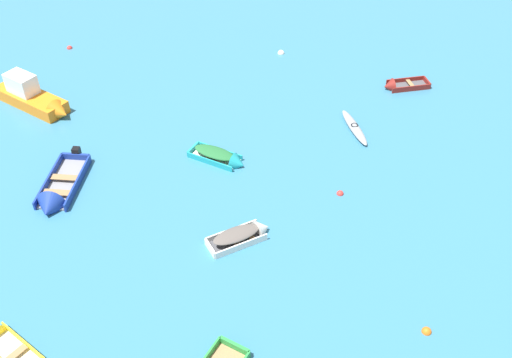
{
  "coord_description": "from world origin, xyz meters",
  "views": [
    {
      "loc": [
        4.27,
        -2.28,
        19.76
      ],
      "look_at": [
        0.0,
        20.55,
        0.15
      ],
      "focal_mm": 41.4,
      "sensor_mm": 36.0,
      "label": 1
    }
  ],
  "objects_px": {
    "rowboat_yellow_near_camera": "(0,341)",
    "mooring_buoy_outer_edge": "(281,53)",
    "kayak_grey_near_right": "(354,127)",
    "rowboat_maroon_back_row_left": "(397,86)",
    "rowboat_white_distant_center": "(246,234)",
    "mooring_buoy_central": "(340,194)",
    "rowboat_turquoise_back_row_right": "(223,158)",
    "motor_launch_orange_outer_left": "(34,98)",
    "mooring_buoy_midfield": "(426,332)",
    "rowboat_deep_blue_far_back": "(56,196)",
    "mooring_buoy_near_foreground": "(70,48)"
  },
  "relations": [
    {
      "from": "rowboat_turquoise_back_row_right",
      "to": "motor_launch_orange_outer_left",
      "type": "height_order",
      "value": "motor_launch_orange_outer_left"
    },
    {
      "from": "rowboat_yellow_near_camera",
      "to": "mooring_buoy_midfield",
      "type": "bearing_deg",
      "value": 12.44
    },
    {
      "from": "rowboat_yellow_near_camera",
      "to": "rowboat_deep_blue_far_back",
      "type": "relative_size",
      "value": 0.69
    },
    {
      "from": "rowboat_yellow_near_camera",
      "to": "mooring_buoy_central",
      "type": "xyz_separation_m",
      "value": [
        12.33,
        11.26,
        -0.15
      ]
    },
    {
      "from": "rowboat_deep_blue_far_back",
      "to": "rowboat_yellow_near_camera",
      "type": "bearing_deg",
      "value": -79.34
    },
    {
      "from": "rowboat_white_distant_center",
      "to": "mooring_buoy_central",
      "type": "bearing_deg",
      "value": 43.86
    },
    {
      "from": "rowboat_white_distant_center",
      "to": "mooring_buoy_outer_edge",
      "type": "relative_size",
      "value": 6.54
    },
    {
      "from": "mooring_buoy_central",
      "to": "rowboat_white_distant_center",
      "type": "bearing_deg",
      "value": -136.14
    },
    {
      "from": "rowboat_deep_blue_far_back",
      "to": "mooring_buoy_outer_edge",
      "type": "height_order",
      "value": "rowboat_deep_blue_far_back"
    },
    {
      "from": "rowboat_deep_blue_far_back",
      "to": "rowboat_white_distant_center",
      "type": "bearing_deg",
      "value": -4.99
    },
    {
      "from": "rowboat_white_distant_center",
      "to": "mooring_buoy_central",
      "type": "xyz_separation_m",
      "value": [
        4.06,
        3.91,
        -0.28
      ]
    },
    {
      "from": "rowboat_white_distant_center",
      "to": "kayak_grey_near_right",
      "type": "bearing_deg",
      "value": 65.36
    },
    {
      "from": "rowboat_white_distant_center",
      "to": "rowboat_turquoise_back_row_right",
      "type": "bearing_deg",
      "value": 113.23
    },
    {
      "from": "mooring_buoy_midfield",
      "to": "mooring_buoy_central",
      "type": "height_order",
      "value": "mooring_buoy_midfield"
    },
    {
      "from": "rowboat_turquoise_back_row_right",
      "to": "mooring_buoy_near_foreground",
      "type": "relative_size",
      "value": 8.75
    },
    {
      "from": "rowboat_deep_blue_far_back",
      "to": "kayak_grey_near_right",
      "type": "bearing_deg",
      "value": 31.72
    },
    {
      "from": "rowboat_turquoise_back_row_right",
      "to": "mooring_buoy_outer_edge",
      "type": "distance_m",
      "value": 12.6
    },
    {
      "from": "rowboat_yellow_near_camera",
      "to": "rowboat_maroon_back_row_left",
      "type": "bearing_deg",
      "value": 55.62
    },
    {
      "from": "rowboat_yellow_near_camera",
      "to": "kayak_grey_near_right",
      "type": "relative_size",
      "value": 0.98
    },
    {
      "from": "kayak_grey_near_right",
      "to": "rowboat_turquoise_back_row_right",
      "type": "bearing_deg",
      "value": -147.5
    },
    {
      "from": "mooring_buoy_midfield",
      "to": "rowboat_turquoise_back_row_right",
      "type": "bearing_deg",
      "value": 138.72
    },
    {
      "from": "mooring_buoy_outer_edge",
      "to": "mooring_buoy_midfield",
      "type": "bearing_deg",
      "value": -67.03
    },
    {
      "from": "kayak_grey_near_right",
      "to": "mooring_buoy_central",
      "type": "distance_m",
      "value": 5.77
    },
    {
      "from": "rowboat_maroon_back_row_left",
      "to": "motor_launch_orange_outer_left",
      "type": "bearing_deg",
      "value": -163.98
    },
    {
      "from": "rowboat_turquoise_back_row_right",
      "to": "kayak_grey_near_right",
      "type": "relative_size",
      "value": 0.97
    },
    {
      "from": "motor_launch_orange_outer_left",
      "to": "mooring_buoy_central",
      "type": "distance_m",
      "value": 19.37
    },
    {
      "from": "mooring_buoy_outer_edge",
      "to": "mooring_buoy_midfield",
      "type": "xyz_separation_m",
      "value": [
        9.18,
        -21.66,
        0.0
      ]
    },
    {
      "from": "mooring_buoy_near_foreground",
      "to": "mooring_buoy_outer_edge",
      "type": "bearing_deg",
      "value": 7.77
    },
    {
      "from": "kayak_grey_near_right",
      "to": "mooring_buoy_midfield",
      "type": "distance_m",
      "value": 13.89
    },
    {
      "from": "motor_launch_orange_outer_left",
      "to": "rowboat_maroon_back_row_left",
      "type": "bearing_deg",
      "value": 16.02
    },
    {
      "from": "rowboat_yellow_near_camera",
      "to": "rowboat_deep_blue_far_back",
      "type": "distance_m",
      "value": 8.35
    },
    {
      "from": "rowboat_turquoise_back_row_right",
      "to": "motor_launch_orange_outer_left",
      "type": "distance_m",
      "value": 12.83
    },
    {
      "from": "rowboat_white_distant_center",
      "to": "mooring_buoy_midfield",
      "type": "bearing_deg",
      "value": -24.87
    },
    {
      "from": "kayak_grey_near_right",
      "to": "rowboat_maroon_back_row_left",
      "type": "bearing_deg",
      "value": 64.6
    },
    {
      "from": "rowboat_yellow_near_camera",
      "to": "kayak_grey_near_right",
      "type": "bearing_deg",
      "value": 53.26
    },
    {
      "from": "mooring_buoy_near_foreground",
      "to": "mooring_buoy_central",
      "type": "bearing_deg",
      "value": -31.03
    },
    {
      "from": "rowboat_deep_blue_far_back",
      "to": "mooring_buoy_central",
      "type": "relative_size",
      "value": 13.76
    },
    {
      "from": "motor_launch_orange_outer_left",
      "to": "mooring_buoy_near_foreground",
      "type": "height_order",
      "value": "motor_launch_orange_outer_left"
    },
    {
      "from": "rowboat_yellow_near_camera",
      "to": "rowboat_maroon_back_row_left",
      "type": "xyz_separation_m",
      "value": [
        15.1,
        22.07,
        0.01
      ]
    },
    {
      "from": "rowboat_yellow_near_camera",
      "to": "mooring_buoy_central",
      "type": "distance_m",
      "value": 16.7
    },
    {
      "from": "mooring_buoy_midfield",
      "to": "rowboat_yellow_near_camera",
      "type": "bearing_deg",
      "value": -167.56
    },
    {
      "from": "kayak_grey_near_right",
      "to": "mooring_buoy_midfield",
      "type": "xyz_separation_m",
      "value": [
        3.65,
        -13.4,
        -0.16
      ]
    },
    {
      "from": "rowboat_maroon_back_row_left",
      "to": "motor_launch_orange_outer_left",
      "type": "height_order",
      "value": "motor_launch_orange_outer_left"
    },
    {
      "from": "rowboat_yellow_near_camera",
      "to": "mooring_buoy_outer_edge",
      "type": "xyz_separation_m",
      "value": [
        7.16,
        25.26,
        -0.15
      ]
    },
    {
      "from": "rowboat_white_distant_center",
      "to": "kayak_grey_near_right",
      "type": "xyz_separation_m",
      "value": [
        4.43,
        9.66,
        -0.11
      ]
    },
    {
      "from": "kayak_grey_near_right",
      "to": "mooring_buoy_central",
      "type": "bearing_deg",
      "value": -93.63
    },
    {
      "from": "rowboat_maroon_back_row_left",
      "to": "mooring_buoy_near_foreground",
      "type": "distance_m",
      "value": 22.73
    },
    {
      "from": "rowboat_yellow_near_camera",
      "to": "rowboat_white_distant_center",
      "type": "bearing_deg",
      "value": 41.64
    },
    {
      "from": "mooring_buoy_outer_edge",
      "to": "mooring_buoy_central",
      "type": "xyz_separation_m",
      "value": [
        5.17,
        -14.01,
        0.0
      ]
    },
    {
      "from": "rowboat_maroon_back_row_left",
      "to": "mooring_buoy_outer_edge",
      "type": "xyz_separation_m",
      "value": [
        -7.94,
        3.19,
        -0.16
      ]
    }
  ]
}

